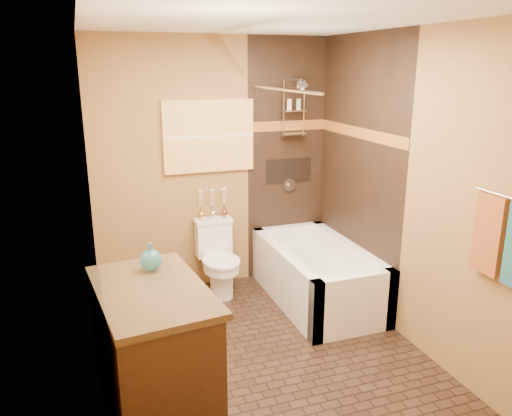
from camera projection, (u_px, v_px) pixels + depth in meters
name	position (u px, v px, depth m)	size (l,w,h in m)	color
floor	(267.00, 355.00, 3.96)	(3.00, 3.00, 0.00)	black
wall_left	(95.00, 220.00, 3.23)	(0.02, 3.00, 2.50)	olive
wall_right	(407.00, 190.00, 4.00)	(0.02, 3.00, 2.50)	olive
wall_back	(214.00, 166.00, 4.97)	(2.40, 0.02, 2.50)	olive
wall_front	(385.00, 287.00, 2.25)	(2.40, 0.02, 2.50)	olive
ceiling	(269.00, 20.00, 3.27)	(3.00, 3.00, 0.00)	silver
alcove_tile_back	(286.00, 161.00, 5.21)	(0.85, 0.01, 2.50)	black
alcove_tile_right	(358.00, 172.00, 4.67)	(0.01, 1.50, 2.50)	black
mosaic_band_back	(287.00, 126.00, 5.10)	(0.85, 0.01, 0.10)	brown
mosaic_band_right	(359.00, 133.00, 4.57)	(0.01, 1.50, 0.10)	brown
alcove_niche	(289.00, 171.00, 5.24)	(0.50, 0.01, 0.25)	black
shower_fixtures	(294.00, 122.00, 5.00)	(0.24, 0.33, 1.16)	silver
curtain_rod	(281.00, 89.00, 4.21)	(0.03, 0.03, 1.55)	silver
towel_bar	(510.00, 198.00, 2.97)	(0.02, 0.02, 0.55)	silver
towel_rust	(489.00, 234.00, 3.17)	(0.05, 0.22, 0.52)	#994B1B
sunset_painting	(209.00, 136.00, 4.85)	(0.90, 0.04, 0.70)	gold
vanity_mirror	(96.00, 198.00, 2.78)	(0.01, 1.00, 0.90)	white
bathtub	(317.00, 279.00, 4.83)	(0.80, 1.50, 0.55)	white
toilet	(218.00, 258.00, 4.95)	(0.37, 0.55, 0.73)	white
vanity	(154.00, 354.00, 3.15)	(0.75, 1.10, 0.91)	black
teal_bottle	(151.00, 257.00, 3.26)	(0.15, 0.15, 0.23)	#28747A
bud_vases	(213.00, 203.00, 4.95)	(0.30, 0.06, 0.30)	gold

